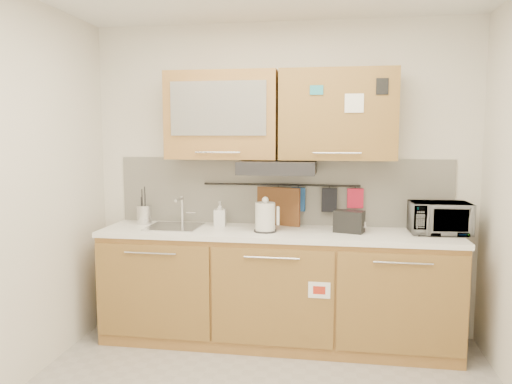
% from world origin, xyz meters
% --- Properties ---
extents(wall_back, '(3.20, 0.00, 3.20)m').
position_xyz_m(wall_back, '(0.00, 1.50, 1.30)').
color(wall_back, silver).
rests_on(wall_back, ground).
extents(base_cabinet, '(2.80, 0.64, 0.88)m').
position_xyz_m(base_cabinet, '(0.00, 1.19, 0.41)').
color(base_cabinet, '#A9793C').
rests_on(base_cabinet, floor).
extents(countertop, '(2.82, 0.62, 0.04)m').
position_xyz_m(countertop, '(0.00, 1.19, 0.90)').
color(countertop, white).
rests_on(countertop, base_cabinet).
extents(backsplash, '(2.80, 0.02, 0.56)m').
position_xyz_m(backsplash, '(0.00, 1.49, 1.20)').
color(backsplash, silver).
rests_on(backsplash, countertop).
extents(upper_cabinets, '(1.82, 0.37, 0.70)m').
position_xyz_m(upper_cabinets, '(-0.00, 1.32, 1.83)').
color(upper_cabinets, '#A9793C').
rests_on(upper_cabinets, wall_back).
extents(range_hood, '(0.60, 0.46, 0.10)m').
position_xyz_m(range_hood, '(0.00, 1.25, 1.42)').
color(range_hood, black).
rests_on(range_hood, upper_cabinets).
extents(sink, '(0.42, 0.40, 0.26)m').
position_xyz_m(sink, '(-0.85, 1.21, 0.92)').
color(sink, silver).
rests_on(sink, countertop).
extents(utensil_rail, '(1.30, 0.02, 0.02)m').
position_xyz_m(utensil_rail, '(0.00, 1.45, 1.26)').
color(utensil_rail, black).
rests_on(utensil_rail, backsplash).
extents(utensil_crock, '(0.17, 0.17, 0.32)m').
position_xyz_m(utensil_crock, '(-1.15, 1.32, 1.00)').
color(utensil_crock, silver).
rests_on(utensil_crock, countertop).
extents(kettle, '(0.21, 0.19, 0.28)m').
position_xyz_m(kettle, '(-0.08, 1.13, 1.03)').
color(kettle, silver).
rests_on(kettle, countertop).
extents(toaster, '(0.25, 0.19, 0.17)m').
position_xyz_m(toaster, '(0.56, 1.21, 1.01)').
color(toaster, black).
rests_on(toaster, countertop).
extents(microwave, '(0.45, 0.32, 0.24)m').
position_xyz_m(microwave, '(1.25, 1.27, 1.04)').
color(microwave, '#999999').
rests_on(microwave, countertop).
extents(soap_bottle, '(0.10, 0.10, 0.21)m').
position_xyz_m(soap_bottle, '(-0.49, 1.31, 1.02)').
color(soap_bottle, '#999999').
rests_on(soap_bottle, countertop).
extents(cutting_board, '(0.38, 0.14, 0.48)m').
position_xyz_m(cutting_board, '(-0.02, 1.44, 1.00)').
color(cutting_board, brown).
rests_on(cutting_board, utensil_rail).
extents(oven_mitt, '(0.12, 0.05, 0.20)m').
position_xyz_m(oven_mitt, '(0.15, 1.44, 1.14)').
color(oven_mitt, navy).
rests_on(oven_mitt, utensil_rail).
extents(dark_pouch, '(0.13, 0.04, 0.20)m').
position_xyz_m(dark_pouch, '(0.41, 1.44, 1.14)').
color(dark_pouch, black).
rests_on(dark_pouch, utensil_rail).
extents(pot_holder, '(0.13, 0.03, 0.16)m').
position_xyz_m(pot_holder, '(0.62, 1.44, 1.16)').
color(pot_holder, '#B31731').
rests_on(pot_holder, utensil_rail).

